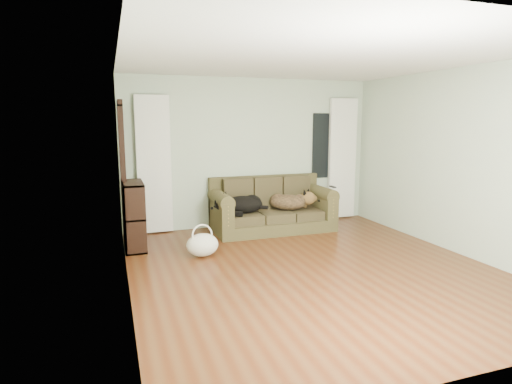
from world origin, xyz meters
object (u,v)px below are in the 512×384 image
object	(u,v)px
sofa	(273,204)
dog_shepherd	(290,201)
tote_bag	(202,245)
bookshelf	(134,215)
dog_black_lab	(240,205)

from	to	relation	value
sofa	dog_shepherd	bearing A→B (deg)	-6.62
tote_bag	bookshelf	distance (m)	1.18
dog_black_lab	dog_shepherd	size ratio (longest dim) A/B	1.04
tote_bag	sofa	bearing A→B (deg)	35.50
dog_black_lab	dog_shepherd	distance (m)	0.89
dog_black_lab	dog_shepherd	bearing A→B (deg)	4.54
bookshelf	tote_bag	bearing A→B (deg)	-39.57
dog_black_lab	tote_bag	size ratio (longest dim) A/B	1.54
dog_shepherd	dog_black_lab	bearing A→B (deg)	36.41
dog_shepherd	bookshelf	world-z (taller)	bookshelf
dog_black_lab	tote_bag	world-z (taller)	dog_black_lab
sofa	dog_shepherd	distance (m)	0.31
dog_black_lab	bookshelf	size ratio (longest dim) A/B	0.70
dog_shepherd	sofa	bearing A→B (deg)	30.03
bookshelf	dog_black_lab	bearing A→B (deg)	9.40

